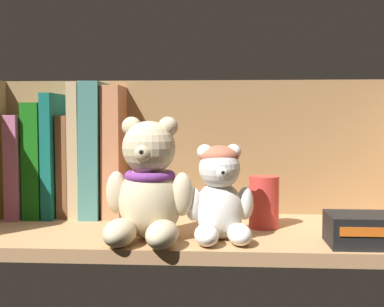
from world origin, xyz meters
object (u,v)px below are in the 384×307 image
teddy_bear_larger (149,188)px  book_4 (69,166)px  book_1 (26,165)px  book_6 (96,150)px  pillar_candle (264,202)px  book_2 (42,159)px  teddy_bear_smaller (220,195)px  small_product_box (367,230)px  book_0 (14,165)px  book_5 (80,150)px  book_3 (57,155)px  book_7 (116,152)px

teddy_bear_larger → book_4: bearing=133.5°
book_1 → book_4: size_ratio=1.01×
book_6 → teddy_bear_larger: size_ratio=1.34×
teddy_bear_larger → pillar_candle: bearing=29.2°
book_1 → book_4: book_1 is taller
book_1 → book_4: 8.02cm
book_2 → book_6: (10.15, 0.00, 1.84)cm
book_2 → book_6: 10.32cm
book_2 → teddy_bear_smaller: 37.58cm
teddy_bear_larger → small_product_box: size_ratio=1.64×
book_4 → teddy_bear_smaller: size_ratio=1.30×
book_0 → book_6: size_ratio=0.76×
book_6 → teddy_bear_larger: bearing=-56.1°
pillar_candle → teddy_bear_larger: bearing=-150.8°
book_5 → pillar_candle: size_ratio=2.86×
book_3 → teddy_bear_smaller: 35.24cm
book_3 → pillar_candle: 38.97cm
book_2 → book_1: bearing=180.0°
book_0 → book_2: book_2 is taller
book_1 → book_2: book_2 is taller
book_6 → book_0: bearing=180.0°
book_3 → book_6: (7.36, 0.00, 1.00)cm
book_3 → teddy_bear_smaller: book_3 is taller
book_1 → book_7: book_7 is taller
book_1 → book_7: size_ratio=0.78×
book_5 → book_6: book_6 is taller
teddy_bear_smaller → book_0: bearing=155.3°
book_2 → small_product_box: size_ratio=1.87×
book_1 → pillar_candle: 44.32cm
book_0 → small_product_box: (59.18, -19.53, -6.95)cm
book_1 → teddy_bear_smaller: size_ratio=1.31×
pillar_candle → book_4: bearing=165.9°
teddy_bear_smaller → book_7: bearing=137.5°
book_0 → book_5: size_ratio=0.76×
teddy_bear_larger → book_7: bearing=115.5°
book_4 → teddy_bear_smaller: 33.17cm
book_0 → book_7: 19.36cm
book_7 → teddy_bear_smaller: (19.21, -17.62, -5.12)cm
book_7 → book_1: bearing=180.0°
book_5 → teddy_bear_larger: bearing=-50.3°
book_1 → pillar_candle: book_1 is taller
book_3 → small_product_box: bearing=-21.0°
teddy_bear_larger → pillar_candle: size_ratio=2.14×
book_3 → book_7: 11.01cm
book_2 → book_4: bearing=0.0°
book_3 → small_product_box: (50.98, -19.53, -8.92)cm
book_4 → teddy_bear_larger: bearing=-46.5°
book_1 → small_product_box: book_1 is taller
book_6 → teddy_bear_smaller: size_ratio=1.72×
book_0 → book_4: (10.40, 0.00, -0.00)cm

